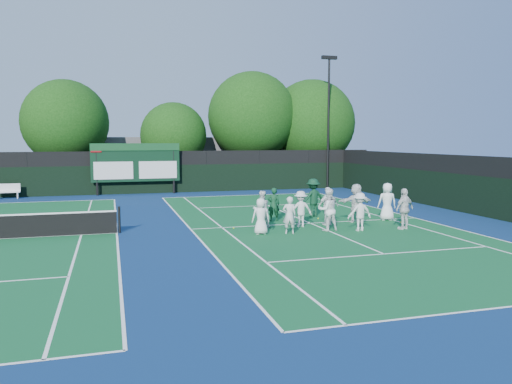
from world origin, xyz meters
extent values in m
plane|color=#18370F|center=(0.00, 0.00, 0.00)|extent=(120.00, 120.00, 0.00)
cube|color=navy|center=(-6.00, 1.00, 0.00)|extent=(34.00, 32.00, 0.01)
cube|color=#12592B|center=(0.00, 1.00, 0.01)|extent=(10.97, 23.77, 0.00)
cube|color=white|center=(0.00, -10.88, 0.01)|extent=(10.97, 0.08, 0.00)
cube|color=white|center=(0.00, 12.88, 0.01)|extent=(10.97, 0.08, 0.00)
cube|color=white|center=(-5.49, 1.00, 0.01)|extent=(0.08, 23.77, 0.00)
cube|color=white|center=(5.49, 1.00, 0.01)|extent=(0.08, 23.77, 0.00)
cube|color=white|center=(-4.12, 1.00, 0.01)|extent=(0.08, 23.77, 0.00)
cube|color=white|center=(4.12, 1.00, 0.01)|extent=(0.08, 23.77, 0.00)
cube|color=white|center=(0.00, -5.40, 0.01)|extent=(8.23, 0.08, 0.00)
cube|color=white|center=(0.00, 7.40, 0.01)|extent=(8.23, 0.08, 0.00)
cube|color=white|center=(0.00, 1.00, 0.01)|extent=(0.08, 12.80, 0.00)
cube|color=white|center=(-14.00, 12.88, 0.01)|extent=(10.97, 0.08, 0.00)
cube|color=white|center=(-8.52, 1.00, 0.01)|extent=(0.08, 23.77, 0.00)
cube|color=white|center=(-9.88, 1.00, 0.01)|extent=(0.08, 23.77, 0.00)
cube|color=white|center=(-14.00, 7.40, 0.01)|extent=(8.23, 0.08, 0.00)
cube|color=black|center=(-6.00, 16.00, 1.00)|extent=(34.00, 0.08, 2.00)
cube|color=black|center=(-6.00, 16.00, 2.50)|extent=(34.00, 0.05, 1.00)
cube|color=black|center=(9.00, 1.00, 1.00)|extent=(0.08, 32.00, 2.00)
cube|color=black|center=(9.00, 1.00, 2.50)|extent=(0.05, 32.00, 1.00)
cylinder|color=black|center=(-9.60, 15.60, 1.75)|extent=(0.16, 0.16, 3.50)
cylinder|color=black|center=(-4.40, 15.60, 1.75)|extent=(0.16, 0.16, 3.50)
cube|color=black|center=(-7.00, 15.60, 2.20)|extent=(6.00, 0.15, 2.60)
cube|color=#13431F|center=(-7.00, 15.50, 3.30)|extent=(6.00, 0.05, 0.50)
cube|color=silver|center=(-8.50, 15.50, 1.70)|extent=(2.60, 0.04, 1.20)
cube|color=silver|center=(-5.50, 15.50, 1.70)|extent=(2.60, 0.04, 1.20)
cube|color=maroon|center=(-9.60, 15.50, 3.20)|extent=(0.70, 0.04, 0.50)
cube|color=#5C5C61|center=(-2.00, 24.00, 2.00)|extent=(18.00, 6.00, 4.00)
cylinder|color=black|center=(7.50, 15.70, 5.00)|extent=(0.16, 0.16, 10.00)
cube|color=black|center=(7.50, 15.70, 10.00)|extent=(1.20, 0.30, 0.25)
cylinder|color=black|center=(-8.40, 1.00, 0.55)|extent=(0.10, 0.10, 1.10)
cube|color=white|center=(-15.14, 15.30, 0.43)|extent=(1.53, 0.43, 0.06)
cube|color=white|center=(-15.14, 15.45, 0.71)|extent=(1.53, 0.08, 0.51)
cube|color=white|center=(-14.52, 15.30, 0.20)|extent=(0.07, 0.36, 0.41)
cylinder|color=#311F0D|center=(-11.79, 19.50, 1.37)|extent=(0.44, 0.44, 2.73)
sphere|color=#103A0D|center=(-11.79, 19.50, 5.07)|extent=(6.23, 6.23, 6.23)
sphere|color=#103A0D|center=(-11.19, 19.80, 4.44)|extent=(4.36, 4.36, 4.36)
cylinder|color=#311F0D|center=(-3.90, 19.50, 1.11)|extent=(0.44, 0.44, 2.21)
sphere|color=#103A0D|center=(-3.90, 19.50, 4.14)|extent=(5.12, 5.12, 5.12)
sphere|color=#103A0D|center=(-3.30, 19.80, 3.62)|extent=(3.59, 3.59, 3.59)
cylinder|color=#311F0D|center=(2.48, 19.50, 1.50)|extent=(0.44, 0.44, 3.00)
sphere|color=#103A0D|center=(2.48, 19.50, 5.69)|extent=(7.17, 7.17, 7.17)
sphere|color=#103A0D|center=(3.08, 19.80, 4.97)|extent=(5.02, 5.02, 5.02)
cylinder|color=#311F0D|center=(7.69, 19.50, 1.23)|extent=(0.44, 0.44, 2.46)
sphere|color=#103A0D|center=(7.69, 19.50, 5.18)|extent=(7.25, 7.25, 7.25)
sphere|color=#103A0D|center=(8.29, 19.80, 4.46)|extent=(5.08, 5.08, 5.08)
sphere|color=#C3DD1A|center=(-3.69, 0.63, 0.03)|extent=(0.07, 0.07, 0.07)
sphere|color=#C3DD1A|center=(-2.21, 2.83, 0.03)|extent=(0.07, 0.07, 0.07)
sphere|color=#C3DD1A|center=(0.83, 2.03, 0.03)|extent=(0.07, 0.07, 0.07)
sphere|color=#C3DD1A|center=(4.05, -0.05, 0.03)|extent=(0.07, 0.07, 0.07)
imported|color=white|center=(-2.93, -0.88, 0.74)|extent=(0.77, 0.55, 1.47)
imported|color=silver|center=(-1.79, -1.12, 0.77)|extent=(0.64, 0.50, 1.53)
imported|color=white|center=(0.00, -0.89, 0.89)|extent=(0.88, 0.69, 1.78)
imported|color=silver|center=(1.26, -1.30, 0.81)|extent=(1.05, 0.62, 1.61)
imported|color=silver|center=(3.25, -1.52, 0.88)|extent=(1.12, 0.74, 1.77)
imported|color=white|center=(-2.47, 0.54, 0.81)|extent=(0.83, 0.67, 1.62)
imported|color=silver|center=(-0.77, 0.26, 0.79)|extent=(1.07, 0.67, 1.58)
imported|color=white|center=(0.58, 0.35, 0.86)|extent=(1.04, 0.52, 1.71)
imported|color=silver|center=(2.17, 0.77, 0.90)|extent=(1.68, 0.57, 1.79)
imported|color=white|center=(3.81, 0.81, 0.89)|extent=(0.98, 0.77, 1.78)
imported|color=#103B21|center=(-1.40, 2.09, 0.79)|extent=(0.64, 0.48, 1.57)
imported|color=#0F3721|center=(0.85, 2.74, 0.95)|extent=(1.35, 0.96, 1.90)
camera|label=1|loc=(-8.67, -19.87, 3.82)|focal=35.00mm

